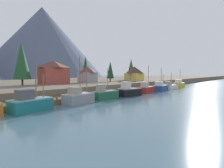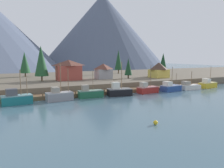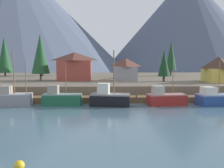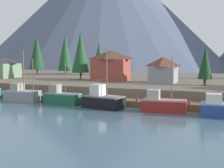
% 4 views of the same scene
% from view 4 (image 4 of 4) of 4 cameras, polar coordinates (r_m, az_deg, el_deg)
% --- Properties ---
extents(ground_plane, '(400.00, 400.00, 1.00)m').
position_cam_4_polar(ground_plane, '(67.91, 6.81, -2.06)').
color(ground_plane, '#476675').
extents(dock, '(80.00, 4.00, 1.60)m').
position_cam_4_polar(dock, '(50.91, 1.05, -3.28)').
color(dock, brown).
rests_on(dock, ground_plane).
extents(shoreline_bank, '(400.00, 56.00, 2.50)m').
position_cam_4_polar(shoreline_bank, '(79.25, 9.29, 0.20)').
color(shoreline_bank, '#665B4C').
rests_on(shoreline_bank, ground_plane).
extents(mountain_west_peak, '(153.48, 153.48, 75.36)m').
position_cam_4_polar(mountain_west_peak, '(197.73, -1.39, 13.75)').
color(mountain_west_peak, '#4C566B').
rests_on(mountain_west_peak, ground_plane).
extents(fishing_boat_grey, '(6.31, 3.35, 9.06)m').
position_cam_4_polar(fishing_boat_grey, '(56.13, -16.42, -1.96)').
color(fishing_boat_grey, gray).
rests_on(fishing_boat_grey, ground_plane).
extents(fishing_boat_green, '(6.36, 2.59, 6.89)m').
position_cam_4_polar(fishing_boat_green, '(51.81, -9.33, -2.49)').
color(fishing_boat_green, '#1E5B3D').
rests_on(fishing_boat_green, ground_plane).
extents(fishing_boat_black, '(6.66, 4.00, 9.02)m').
position_cam_4_polar(fishing_boat_black, '(47.37, -1.74, -3.00)').
color(fishing_boat_black, black).
rests_on(fishing_boat_black, ground_plane).
extents(fishing_boat_red, '(6.52, 3.29, 8.00)m').
position_cam_4_polar(fishing_boat_red, '(44.62, 9.41, -3.73)').
color(fishing_boat_red, maroon).
rests_on(fishing_boat_red, ground_plane).
extents(fishing_boat_blue, '(6.58, 3.77, 7.32)m').
position_cam_4_polar(fishing_boat_blue, '(43.16, 20.06, -4.27)').
color(fishing_boat_blue, navy).
rests_on(fishing_boat_blue, ground_plane).
extents(house_green, '(5.27, 7.18, 5.35)m').
position_cam_4_polar(house_green, '(83.40, -19.26, 2.96)').
color(house_green, '#6B8E66').
rests_on(house_green, shoreline_bank).
extents(house_grey, '(5.62, 4.71, 5.40)m').
position_cam_4_polar(house_grey, '(64.85, 9.48, 2.68)').
color(house_grey, gray).
rests_on(house_grey, shoreline_bank).
extents(house_red, '(8.39, 4.87, 6.83)m').
position_cam_4_polar(house_red, '(69.54, -0.29, 3.50)').
color(house_red, '#9E4238').
rests_on(house_red, shoreline_bank).
extents(conifer_near_left, '(4.74, 4.74, 12.23)m').
position_cam_4_polar(conifer_near_left, '(97.94, -8.70, 5.75)').
color(conifer_near_left, '#4C3823').
rests_on(conifer_near_left, shoreline_bank).
extents(conifer_near_right, '(2.78, 2.78, 7.34)m').
position_cam_4_polar(conifer_near_right, '(60.68, 16.94, 3.77)').
color(conifer_near_right, '#4C3823').
rests_on(conifer_near_right, shoreline_bank).
extents(conifer_mid_left, '(4.71, 4.71, 11.90)m').
position_cam_4_polar(conifer_mid_left, '(96.17, -13.79, 5.77)').
color(conifer_mid_left, '#4C3823').
rests_on(conifer_mid_left, shoreline_bank).
extents(conifer_mid_right, '(4.44, 4.44, 11.41)m').
position_cam_4_polar(conifer_mid_right, '(74.72, -5.84, 5.90)').
color(conifer_mid_right, '#4C3823').
rests_on(conifer_mid_right, shoreline_bank).
extents(conifer_back_right, '(4.08, 4.08, 9.69)m').
position_cam_4_polar(conifer_back_right, '(92.45, -2.41, 5.19)').
color(conifer_back_right, '#4C3823').
rests_on(conifer_back_right, shoreline_bank).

